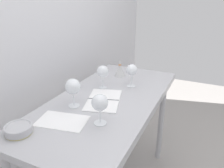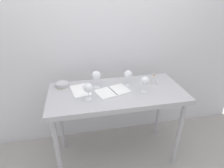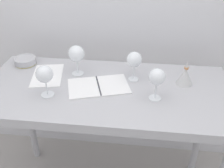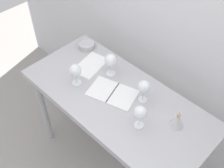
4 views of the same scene
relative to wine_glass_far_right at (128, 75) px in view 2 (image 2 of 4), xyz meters
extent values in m
plane|color=#9D9893|center=(-0.15, -0.10, -1.03)|extent=(6.00, 6.00, 0.00)
cube|color=silver|center=(-0.15, 0.39, 0.27)|extent=(3.80, 0.04, 2.60)
cube|color=#B0B0B5|center=(-0.15, -0.10, -0.15)|extent=(1.40, 0.64, 0.04)
cube|color=#B0B0B5|center=(-0.15, -0.43, -0.15)|extent=(1.40, 0.01, 0.05)
cylinder|color=#B0B0B5|center=(-0.79, -0.36, -0.60)|extent=(0.05, 0.05, 0.86)
cylinder|color=#B0B0B5|center=(0.49, -0.36, -0.60)|extent=(0.05, 0.05, 0.86)
cylinder|color=#B0B0B5|center=(-0.79, 0.16, -0.60)|extent=(0.05, 0.05, 0.86)
cylinder|color=#B0B0B5|center=(0.49, 0.16, -0.60)|extent=(0.05, 0.05, 0.86)
cylinder|color=white|center=(0.00, 0.00, -0.12)|extent=(0.06, 0.06, 0.00)
cylinder|color=white|center=(0.00, 0.00, -0.08)|extent=(0.01, 0.01, 0.09)
sphere|color=white|center=(0.00, 0.00, 0.00)|extent=(0.09, 0.09, 0.09)
cylinder|color=maroon|center=(0.00, 0.00, -0.01)|extent=(0.06, 0.06, 0.03)
cylinder|color=white|center=(-0.45, -0.21, -0.12)|extent=(0.07, 0.07, 0.00)
cylinder|color=white|center=(-0.45, -0.21, -0.08)|extent=(0.01, 0.01, 0.08)
sphere|color=white|center=(-0.45, -0.21, 0.00)|extent=(0.09, 0.09, 0.09)
cylinder|color=maroon|center=(-0.45, -0.21, -0.01)|extent=(0.06, 0.06, 0.03)
cylinder|color=white|center=(-0.34, 0.03, -0.12)|extent=(0.07, 0.07, 0.00)
cylinder|color=white|center=(-0.34, 0.03, -0.08)|extent=(0.01, 0.01, 0.09)
sphere|color=white|center=(-0.34, 0.03, 0.01)|extent=(0.10, 0.10, 0.10)
cylinder|color=maroon|center=(-0.34, 0.03, -0.01)|extent=(0.07, 0.07, 0.03)
cylinder|color=white|center=(0.12, -0.18, -0.12)|extent=(0.06, 0.06, 0.00)
cylinder|color=white|center=(0.12, -0.18, -0.08)|extent=(0.01, 0.01, 0.09)
sphere|color=white|center=(0.12, -0.18, 0.01)|extent=(0.08, 0.08, 0.08)
cylinder|color=maroon|center=(0.12, -0.18, -0.01)|extent=(0.06, 0.06, 0.02)
cube|color=white|center=(-0.27, -0.13, -0.12)|extent=(0.22, 0.25, 0.01)
cube|color=white|center=(-0.11, -0.08, -0.12)|extent=(0.22, 0.25, 0.01)
cube|color=#3F3F47|center=(-0.19, -0.10, -0.12)|extent=(0.07, 0.20, 0.01)
cube|color=white|center=(-0.52, -0.01, -0.12)|extent=(0.22, 0.30, 0.00)
cylinder|color=#DBCC66|center=(-0.70, 0.11, -0.12)|extent=(0.13, 0.13, 0.01)
cylinder|color=#B7B7BC|center=(-0.70, 0.11, -0.10)|extent=(0.13, 0.13, 0.03)
torus|color=#B7B7BC|center=(-0.70, 0.11, -0.09)|extent=(0.14, 0.14, 0.01)
cone|color=silver|center=(0.29, -0.01, -0.08)|extent=(0.09, 0.09, 0.10)
cylinder|color=#C17F4C|center=(0.29, -0.01, -0.02)|extent=(0.02, 0.02, 0.01)
cone|color=silver|center=(0.29, -0.01, 0.00)|extent=(0.02, 0.02, 0.03)
camera|label=1|loc=(-1.36, -0.71, 0.53)|focal=35.58mm
camera|label=2|loc=(-0.53, -1.76, 0.82)|focal=30.15mm
camera|label=3|loc=(0.03, -1.30, 0.64)|focal=41.15mm
camera|label=4|loc=(0.74, -1.05, 1.36)|focal=45.39mm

